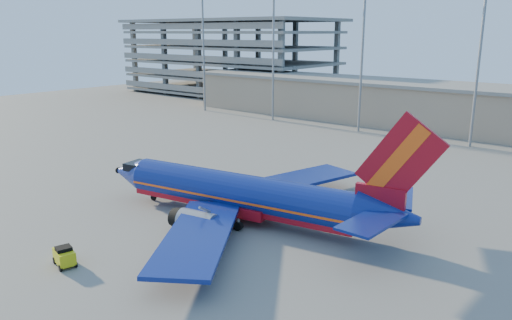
# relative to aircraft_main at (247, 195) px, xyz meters

# --- Properties ---
(ground) EXTENTS (220.00, 220.00, 0.00)m
(ground) POSITION_rel_aircraft_main_xyz_m (-7.95, 1.59, -2.56)
(ground) COLOR slate
(ground) RESTS_ON ground
(terminal_building) EXTENTS (122.00, 16.00, 8.50)m
(terminal_building) POSITION_rel_aircraft_main_xyz_m (2.05, 59.59, 1.76)
(terminal_building) COLOR #9E896D
(terminal_building) RESTS_ON ground
(parking_garage) EXTENTS (62.00, 32.00, 21.40)m
(parking_garage) POSITION_rel_aircraft_main_xyz_m (-69.95, 75.64, 9.17)
(parking_garage) COLOR slate
(parking_garage) RESTS_ON ground
(light_mast_row) EXTENTS (101.60, 1.60, 28.65)m
(light_mast_row) POSITION_rel_aircraft_main_xyz_m (-2.95, 47.59, 14.99)
(light_mast_row) COLOR gray
(light_mast_row) RESTS_ON ground
(aircraft_main) EXTENTS (35.19, 33.59, 11.98)m
(aircraft_main) POSITION_rel_aircraft_main_xyz_m (0.00, 0.00, 0.00)
(aircraft_main) COLOR navy
(aircraft_main) RESTS_ON ground
(baggage_tug) EXTENTS (2.47, 1.85, 1.59)m
(baggage_tug) POSITION_rel_aircraft_main_xyz_m (-4.84, -16.62, -1.73)
(baggage_tug) COLOR #CAC611
(baggage_tug) RESTS_ON ground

